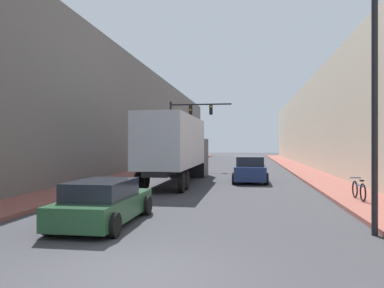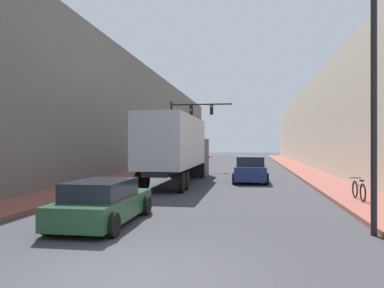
{
  "view_description": "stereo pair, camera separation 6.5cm",
  "coord_description": "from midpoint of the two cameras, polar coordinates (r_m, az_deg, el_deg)",
  "views": [
    {
      "loc": [
        2.02,
        -6.41,
        2.39
      ],
      "look_at": [
        -0.7,
        11.41,
        2.39
      ],
      "focal_mm": 35.0,
      "sensor_mm": 36.0,
      "label": 1
    },
    {
      "loc": [
        2.09,
        -6.4,
        2.39
      ],
      "look_at": [
        -0.7,
        11.41,
        2.39
      ],
      "focal_mm": 35.0,
      "sensor_mm": 36.0,
      "label": 2
    }
  ],
  "objects": [
    {
      "name": "traffic_signal_gantry",
      "position": [
        35.03,
        -0.97,
        3.26
      ],
      "size": [
        5.8,
        0.35,
        6.38
      ],
      "color": "black",
      "rests_on": "ground"
    },
    {
      "name": "sidewalk_right",
      "position": [
        36.77,
        16.13,
        -3.62
      ],
      "size": [
        2.49,
        80.0,
        0.15
      ],
      "color": "brown",
      "rests_on": "ground"
    },
    {
      "name": "sedan_car",
      "position": [
        11.63,
        -13.26,
        -8.69
      ],
      "size": [
        2.0,
        4.39,
        1.32
      ],
      "color": "#234C2D",
      "rests_on": "ground"
    },
    {
      "name": "sidewalk_left",
      "position": [
        37.51,
        -4.58,
        -3.55
      ],
      "size": [
        2.49,
        80.0,
        0.15
      ],
      "color": "brown",
      "rests_on": "ground"
    },
    {
      "name": "parked_bicycle",
      "position": [
        16.51,
        24.18,
        -6.47
      ],
      "size": [
        0.44,
        1.82,
        0.86
      ],
      "color": "black",
      "rests_on": "sidewalk_right"
    },
    {
      "name": "semi_truck",
      "position": [
        23.12,
        -2.06,
        -0.47
      ],
      "size": [
        2.48,
        11.96,
        3.98
      ],
      "color": "#B2B7C1",
      "rests_on": "ground"
    },
    {
      "name": "building_left",
      "position": [
        38.74,
        -10.71,
        3.88
      ],
      "size": [
        6.0,
        80.0,
        10.04
      ],
      "color": "#66605B",
      "rests_on": "ground"
    },
    {
      "name": "suv_car",
      "position": [
        24.11,
        8.96,
        -3.86
      ],
      "size": [
        2.12,
        4.93,
        1.61
      ],
      "color": "navy",
      "rests_on": "ground"
    },
    {
      "name": "street_lamp",
      "position": [
        11.07,
        26.13,
        10.99
      ],
      "size": [
        0.44,
        0.44,
        7.05
      ],
      "color": "black",
      "rests_on": "ground"
    },
    {
      "name": "building_right",
      "position": [
        37.52,
        22.58,
        3.07
      ],
      "size": [
        6.0,
        80.0,
        8.82
      ],
      "color": "beige",
      "rests_on": "ground"
    },
    {
      "name": "ground_plane",
      "position": [
        7.14,
        -8.89,
        -19.56
      ],
      "size": [
        200.0,
        200.0,
        0.0
      ],
      "primitive_type": "plane",
      "color": "#38383D"
    }
  ]
}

